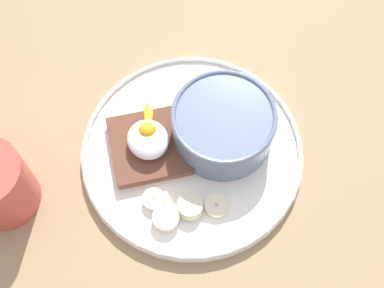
# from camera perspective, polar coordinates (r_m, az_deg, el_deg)

# --- Properties ---
(ground_plane) EXTENTS (1.20, 1.20, 0.02)m
(ground_plane) POSITION_cam_1_polar(r_m,az_deg,el_deg) (0.68, -0.00, -1.44)
(ground_plane) COLOR #9B7B56
(ground_plane) RESTS_ON ground
(plate) EXTENTS (0.27, 0.27, 0.02)m
(plate) POSITION_cam_1_polar(r_m,az_deg,el_deg) (0.66, -0.00, -0.81)
(plate) COLOR white
(plate) RESTS_ON ground_plane
(oatmeal_bowl) EXTENTS (0.13, 0.13, 0.06)m
(oatmeal_bowl) POSITION_cam_1_polar(r_m,az_deg,el_deg) (0.64, 3.42, 1.87)
(oatmeal_bowl) COLOR slate
(oatmeal_bowl) RESTS_ON plate
(toast_slice) EXTENTS (0.11, 0.11, 0.01)m
(toast_slice) POSITION_cam_1_polar(r_m,az_deg,el_deg) (0.66, -4.61, -0.22)
(toast_slice) COLOR brown
(toast_slice) RESTS_ON plate
(poached_egg) EXTENTS (0.08, 0.06, 0.03)m
(poached_egg) POSITION_cam_1_polar(r_m,az_deg,el_deg) (0.64, -4.73, 0.65)
(poached_egg) COLOR white
(poached_egg) RESTS_ON toast_slice
(banana_slice_front) EXTENTS (0.04, 0.04, 0.02)m
(banana_slice_front) POSITION_cam_1_polar(r_m,az_deg,el_deg) (0.62, -0.21, -6.72)
(banana_slice_front) COLOR #F3EDC3
(banana_slice_front) RESTS_ON plate
(banana_slice_left) EXTENTS (0.03, 0.03, 0.01)m
(banana_slice_left) POSITION_cam_1_polar(r_m,az_deg,el_deg) (0.63, -4.06, -5.92)
(banana_slice_left) COLOR beige
(banana_slice_left) RESTS_ON plate
(banana_slice_back) EXTENTS (0.04, 0.04, 0.01)m
(banana_slice_back) POSITION_cam_1_polar(r_m,az_deg,el_deg) (0.62, -2.82, -7.91)
(banana_slice_back) COLOR #F5DEBE
(banana_slice_back) RESTS_ON plate
(banana_slice_right) EXTENTS (0.04, 0.04, 0.01)m
(banana_slice_right) POSITION_cam_1_polar(r_m,az_deg,el_deg) (0.63, 2.61, -6.62)
(banana_slice_right) COLOR #FAE5C1
(banana_slice_right) RESTS_ON plate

